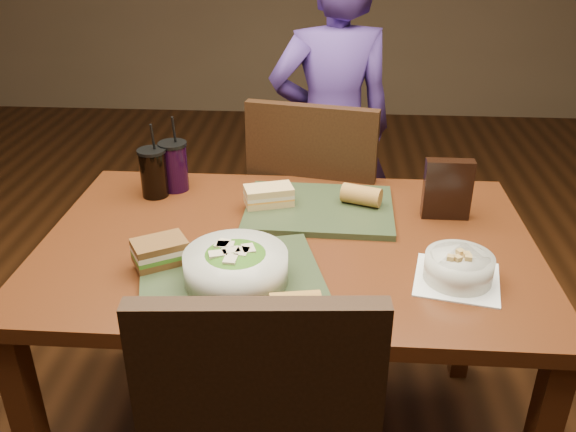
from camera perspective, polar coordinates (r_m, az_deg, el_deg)
The scene contains 14 objects.
dining_table at distance 1.66m, azimuth -0.00°, elevation -4.92°, with size 1.30×0.85×0.75m.
chair_far at distance 2.18m, azimuth 2.11°, elevation 0.02°, with size 0.50×0.51×0.99m.
diner at distance 2.54m, azimuth 4.11°, elevation 7.84°, with size 0.52×0.34×1.42m, color #4C3086.
tray_near at distance 1.45m, azimuth -5.36°, elevation -5.72°, with size 0.42×0.32×0.02m, color #29351F.
tray_far at distance 1.76m, azimuth 2.96°, elevation 0.68°, with size 0.42×0.32×0.02m, color #29351F.
salad_bowl at distance 1.40m, azimuth -4.91°, elevation -4.57°, with size 0.24×0.24×0.08m.
soup_bowl at distance 1.48m, azimuth 15.68°, elevation -4.63°, with size 0.23×0.23×0.08m.
sandwich_near at distance 1.50m, azimuth -11.89°, elevation -3.26°, with size 0.15×0.14×0.06m.
sandwich_far at distance 1.76m, azimuth -1.81°, elevation 1.94°, with size 0.15×0.11×0.05m.
baguette_near at distance 1.29m, azimuth 0.68°, elevation -8.24°, with size 0.05×0.05×0.11m, color #AD7533.
baguette_far at distance 1.77m, azimuth 6.88°, elevation 1.94°, with size 0.06×0.06×0.11m, color #AD7533.
cup_cola at distance 1.88m, azimuth -12.47°, elevation 3.99°, with size 0.08×0.08×0.23m.
cup_berry at distance 1.91m, azimuth -10.61°, elevation 4.63°, with size 0.09×0.09×0.24m.
chip_bag at distance 1.75m, azimuth 14.69°, elevation 2.43°, with size 0.13×0.04×0.17m, color black.
Camera 1 is at (0.10, -1.41, 1.54)m, focal length 38.00 mm.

